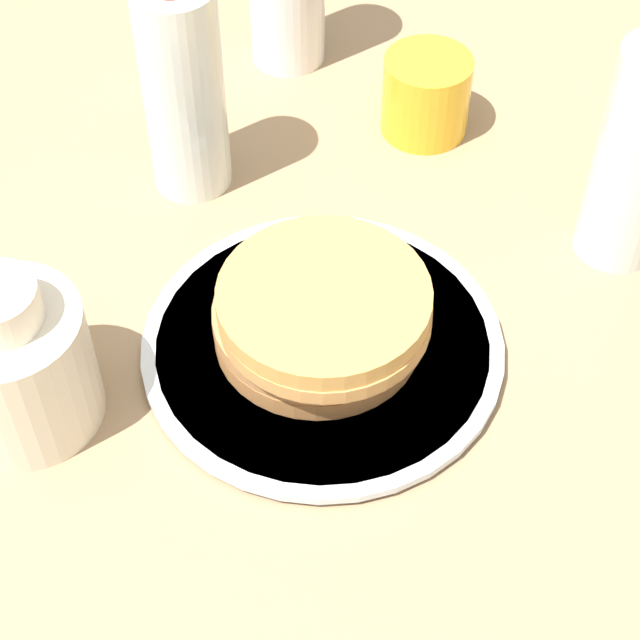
{
  "coord_description": "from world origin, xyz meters",
  "views": [
    {
      "loc": [
        -0.43,
        0.29,
        0.66
      ],
      "look_at": [
        0.02,
        0.0,
        0.04
      ],
      "focal_mm": 60.0,
      "sensor_mm": 36.0,
      "label": 1
    }
  ],
  "objects_px": {
    "water_bottle_near": "(183,89)",
    "water_bottle_far": "(640,155)",
    "plate": "(320,347)",
    "pancake_stack": "(321,315)",
    "juice_glass": "(426,95)",
    "cream_jug": "(15,363)"
  },
  "relations": [
    {
      "from": "water_bottle_near",
      "to": "water_bottle_far",
      "type": "distance_m",
      "value": 0.38
    },
    {
      "from": "water_bottle_far",
      "to": "water_bottle_near",
      "type": "bearing_deg",
      "value": 44.28
    },
    {
      "from": "plate",
      "to": "pancake_stack",
      "type": "bearing_deg",
      "value": -40.78
    },
    {
      "from": "pancake_stack",
      "to": "juice_glass",
      "type": "distance_m",
      "value": 0.29
    },
    {
      "from": "cream_jug",
      "to": "water_bottle_near",
      "type": "xyz_separation_m",
      "value": [
        0.16,
        -0.23,
        0.04
      ]
    },
    {
      "from": "cream_jug",
      "to": "water_bottle_far",
      "type": "bearing_deg",
      "value": -102.2
    },
    {
      "from": "plate",
      "to": "juice_glass",
      "type": "distance_m",
      "value": 0.3
    },
    {
      "from": "pancake_stack",
      "to": "cream_jug",
      "type": "relative_size",
      "value": 1.28
    },
    {
      "from": "cream_jug",
      "to": "water_bottle_far",
      "type": "distance_m",
      "value": 0.5
    },
    {
      "from": "cream_jug",
      "to": "water_bottle_near",
      "type": "relative_size",
      "value": 0.63
    },
    {
      "from": "juice_glass",
      "to": "cream_jug",
      "type": "height_order",
      "value": "cream_jug"
    },
    {
      "from": "pancake_stack",
      "to": "water_bottle_far",
      "type": "distance_m",
      "value": 0.28
    },
    {
      "from": "juice_glass",
      "to": "water_bottle_near",
      "type": "xyz_separation_m",
      "value": [
        0.05,
        0.22,
        0.06
      ]
    },
    {
      "from": "plate",
      "to": "water_bottle_far",
      "type": "bearing_deg",
      "value": -97.3
    },
    {
      "from": "pancake_stack",
      "to": "water_bottle_near",
      "type": "height_order",
      "value": "water_bottle_near"
    },
    {
      "from": "pancake_stack",
      "to": "juice_glass",
      "type": "relative_size",
      "value": 2.1
    },
    {
      "from": "cream_jug",
      "to": "plate",
      "type": "bearing_deg",
      "value": -108.3
    },
    {
      "from": "pancake_stack",
      "to": "cream_jug",
      "type": "height_order",
      "value": "cream_jug"
    },
    {
      "from": "cream_jug",
      "to": "water_bottle_near",
      "type": "bearing_deg",
      "value": -54.07
    },
    {
      "from": "juice_glass",
      "to": "water_bottle_far",
      "type": "bearing_deg",
      "value": -168.24
    },
    {
      "from": "juice_glass",
      "to": "water_bottle_far",
      "type": "height_order",
      "value": "water_bottle_far"
    },
    {
      "from": "water_bottle_near",
      "to": "cream_jug",
      "type": "bearing_deg",
      "value": 125.93
    }
  ]
}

